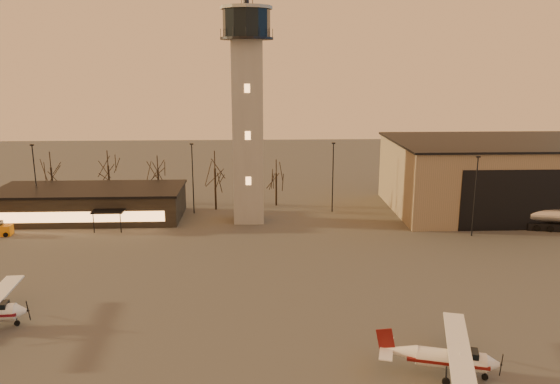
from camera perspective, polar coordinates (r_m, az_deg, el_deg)
name	(u,v)px	position (r m, az deg, el deg)	size (l,w,h in m)	color
ground	(244,321)	(47.28, -3.77, -13.30)	(220.00, 220.00, 0.00)	#43403D
control_tower	(248,101)	(72.39, -3.41, 9.52)	(6.80, 6.80, 32.60)	gray
hangar	(497,176)	(85.25, 21.74, 1.59)	(30.60, 20.60, 10.30)	#8C755B
terminal	(91,203)	(80.08, -19.18, -1.12)	(25.40, 12.20, 4.30)	black
light_poles	(252,180)	(74.91, -2.90, 1.22)	(58.50, 12.25, 10.14)	black
tree_row	(159,166)	(84.15, -12.58, 2.63)	(37.20, 9.20, 8.80)	black
cessna_front	(452,362)	(41.21, 17.56, -16.58)	(8.99, 11.15, 3.09)	white
fuel_truck	(557,222)	(79.28, 26.99, -2.78)	(7.89, 3.85, 2.82)	black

